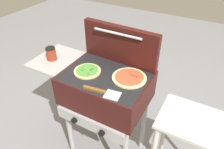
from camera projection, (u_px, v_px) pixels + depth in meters
The scene contains 8 objects.
ground_plane at pixel (108, 149), 2.08m from camera, with size 8.00×8.00×0.00m, color gray.
grill at pixel (105, 90), 1.64m from camera, with size 0.96×0.53×0.90m.
grill_lid_open at pixel (120, 45), 1.62m from camera, with size 0.63×0.09×0.30m.
pizza_veggie at pixel (87, 71), 1.58m from camera, with size 0.20×0.20×0.03m.
pizza_pepperoni at pixel (129, 77), 1.51m from camera, with size 0.25×0.25×0.03m.
sauce_jar at pixel (51, 54), 1.70m from camera, with size 0.08×0.08×0.11m.
spatula at pixel (102, 92), 1.38m from camera, with size 0.27×0.10×0.02m.
prep_table at pixel (187, 141), 1.50m from camera, with size 0.44×0.36×0.77m.
Camera 1 is at (0.65, -1.08, 1.81)m, focal length 33.78 mm.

